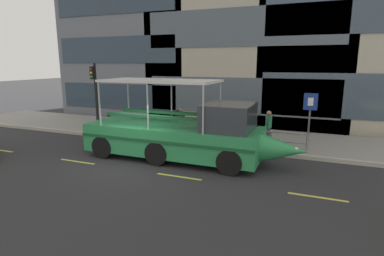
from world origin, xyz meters
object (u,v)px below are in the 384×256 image
(leaned_bicycle, at_px, (112,125))
(pedestrian_mid_right, at_px, (181,120))
(duck_tour_boat, at_px, (184,135))
(pedestrian_near_bow, at_px, (268,125))
(pedestrian_mid_left, at_px, (208,120))
(traffic_light_pole, at_px, (95,90))
(parking_sign, at_px, (310,112))

(leaned_bicycle, distance_m, pedestrian_mid_right, 4.34)
(duck_tour_boat, bearing_deg, pedestrian_mid_right, 116.28)
(pedestrian_near_bow, bearing_deg, pedestrian_mid_left, 172.47)
(traffic_light_pole, distance_m, pedestrian_mid_left, 6.89)
(parking_sign, bearing_deg, pedestrian_mid_right, 178.55)
(pedestrian_near_bow, xyz_separation_m, pedestrian_mid_left, (-3.28, 0.43, -0.08))
(pedestrian_near_bow, bearing_deg, leaned_bicycle, -177.67)
(parking_sign, relative_size, pedestrian_mid_left, 1.68)
(pedestrian_mid_right, bearing_deg, leaned_bicycle, -175.66)
(traffic_light_pole, height_order, leaned_bicycle, traffic_light_pole)
(leaned_bicycle, relative_size, pedestrian_near_bow, 1.02)
(parking_sign, xyz_separation_m, leaned_bicycle, (-10.78, -0.16, -1.42))
(pedestrian_near_bow, bearing_deg, traffic_light_pole, -177.45)
(pedestrian_near_bow, bearing_deg, pedestrian_mid_right, -179.54)
(traffic_light_pole, distance_m, leaned_bicycle, 2.27)
(parking_sign, bearing_deg, duck_tour_boat, -149.35)
(leaned_bicycle, bearing_deg, pedestrian_near_bow, 2.33)
(pedestrian_mid_left, bearing_deg, leaned_bicycle, -171.99)
(traffic_light_pole, distance_m, duck_tour_boat, 7.49)
(duck_tour_boat, distance_m, pedestrian_mid_right, 3.46)
(traffic_light_pole, xyz_separation_m, pedestrian_near_bow, (9.95, 0.44, -1.38))
(pedestrian_near_bow, distance_m, pedestrian_mid_right, 4.65)
(traffic_light_pole, distance_m, pedestrian_near_bow, 10.06)
(pedestrian_mid_left, bearing_deg, pedestrian_near_bow, -7.53)
(duck_tour_boat, height_order, pedestrian_mid_right, duck_tour_boat)
(parking_sign, relative_size, duck_tour_boat, 0.27)
(traffic_light_pole, distance_m, pedestrian_mid_right, 5.51)
(leaned_bicycle, distance_m, pedestrian_mid_left, 5.75)
(leaned_bicycle, relative_size, pedestrian_mid_right, 1.10)
(pedestrian_mid_left, distance_m, pedestrian_mid_right, 1.45)
(pedestrian_mid_left, bearing_deg, parking_sign, -7.08)
(traffic_light_pole, height_order, pedestrian_near_bow, traffic_light_pole)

